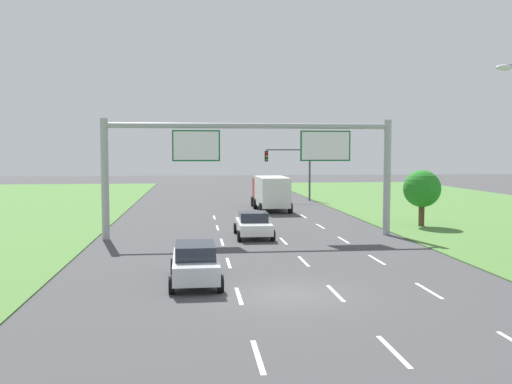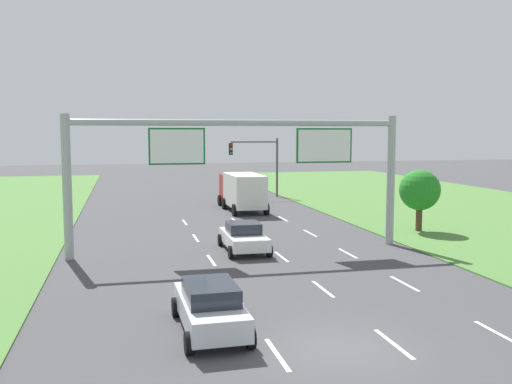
% 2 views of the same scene
% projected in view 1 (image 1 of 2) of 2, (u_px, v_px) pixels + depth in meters
% --- Properties ---
extents(ground_plane, '(200.00, 200.00, 0.00)m').
position_uv_depth(ground_plane, '(288.00, 295.00, 20.36)').
color(ground_plane, '#424244').
extents(lane_dashes_inner_left, '(0.14, 44.40, 0.01)m').
position_uv_depth(lane_dashes_inner_left, '(233.00, 277.00, 23.14)').
color(lane_dashes_inner_left, white).
rests_on(lane_dashes_inner_left, ground_plane).
extents(lane_dashes_inner_right, '(0.14, 44.40, 0.01)m').
position_uv_depth(lane_dashes_inner_right, '(318.00, 275.00, 23.53)').
color(lane_dashes_inner_right, white).
rests_on(lane_dashes_inner_right, ground_plane).
extents(lane_dashes_slip, '(0.14, 44.40, 0.01)m').
position_uv_depth(lane_dashes_slip, '(399.00, 273.00, 23.91)').
color(lane_dashes_slip, white).
rests_on(lane_dashes_slip, ground_plane).
extents(car_near_red, '(2.18, 4.42, 1.49)m').
position_uv_depth(car_near_red, '(253.00, 224.00, 33.99)').
color(car_near_red, white).
rests_on(car_near_red, ground_plane).
extents(car_lead_silver, '(2.04, 4.51, 1.56)m').
position_uv_depth(car_lead_silver, '(195.00, 262.00, 22.16)').
color(car_lead_silver, silver).
rests_on(car_lead_silver, ground_plane).
extents(box_truck, '(2.78, 7.53, 2.92)m').
position_uv_depth(box_truck, '(270.00, 191.00, 49.48)').
color(box_truck, '#B21E19').
rests_on(box_truck, ground_plane).
extents(sign_gantry, '(17.24, 0.44, 7.00)m').
position_uv_depth(sign_gantry, '(253.00, 155.00, 33.67)').
color(sign_gantry, '#9EA0A5').
rests_on(sign_gantry, ground_plane).
extents(traffic_light_mast, '(4.76, 0.49, 5.60)m').
position_uv_depth(traffic_light_mast, '(291.00, 163.00, 58.29)').
color(traffic_light_mast, '#47494F').
rests_on(traffic_light_mast, ground_plane).
extents(roadside_tree_mid, '(2.51, 2.51, 3.86)m').
position_uv_depth(roadside_tree_mid, '(422.00, 189.00, 38.29)').
color(roadside_tree_mid, '#513823').
rests_on(roadside_tree_mid, ground_plane).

